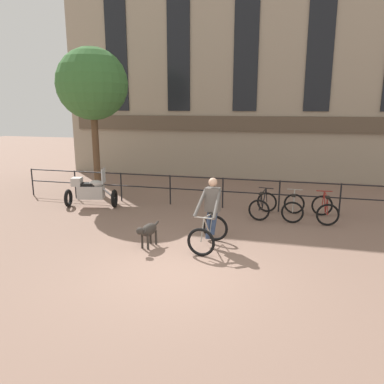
{
  "coord_description": "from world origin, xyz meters",
  "views": [
    {
      "loc": [
        2.09,
        -7.04,
        3.41
      ],
      "look_at": [
        -0.47,
        2.86,
        1.05
      ],
      "focal_mm": 35.0,
      "sensor_mm": 36.0,
      "label": 1
    }
  ],
  "objects_px": {
    "parked_bicycle_mid_left": "(293,207)",
    "dog": "(148,231)",
    "parked_motorcycle": "(90,191)",
    "parked_bicycle_mid_right": "(325,209)",
    "parked_bicycle_near_lamp": "(263,205)",
    "cyclist_with_bike": "(210,217)"
  },
  "relations": [
    {
      "from": "parked_bicycle_mid_left",
      "to": "dog",
      "type": "bearing_deg",
      "value": 47.81
    },
    {
      "from": "parked_motorcycle",
      "to": "parked_bicycle_mid_right",
      "type": "bearing_deg",
      "value": -100.3
    },
    {
      "from": "parked_bicycle_near_lamp",
      "to": "parked_bicycle_mid_right",
      "type": "relative_size",
      "value": 1.04
    },
    {
      "from": "parked_motorcycle",
      "to": "cyclist_with_bike",
      "type": "bearing_deg",
      "value": -131.75
    },
    {
      "from": "cyclist_with_bike",
      "to": "parked_motorcycle",
      "type": "relative_size",
      "value": 0.94
    },
    {
      "from": "parked_bicycle_mid_right",
      "to": "dog",
      "type": "bearing_deg",
      "value": 33.57
    },
    {
      "from": "dog",
      "to": "parked_bicycle_near_lamp",
      "type": "xyz_separation_m",
      "value": [
        2.55,
        3.41,
        -0.07
      ]
    },
    {
      "from": "cyclist_with_bike",
      "to": "dog",
      "type": "xyz_separation_m",
      "value": [
        -1.47,
        -0.45,
        -0.34
      ]
    },
    {
      "from": "parked_bicycle_mid_left",
      "to": "parked_motorcycle",
      "type": "bearing_deg",
      "value": 6.57
    },
    {
      "from": "parked_motorcycle",
      "to": "parked_bicycle_mid_left",
      "type": "distance_m",
      "value": 6.75
    },
    {
      "from": "parked_bicycle_near_lamp",
      "to": "parked_bicycle_mid_right",
      "type": "height_order",
      "value": "same"
    },
    {
      "from": "cyclist_with_bike",
      "to": "parked_motorcycle",
      "type": "distance_m",
      "value": 5.39
    },
    {
      "from": "dog",
      "to": "parked_bicycle_near_lamp",
      "type": "height_order",
      "value": "parked_bicycle_near_lamp"
    },
    {
      "from": "dog",
      "to": "parked_bicycle_mid_right",
      "type": "height_order",
      "value": "parked_bicycle_mid_right"
    },
    {
      "from": "parked_motorcycle",
      "to": "parked_bicycle_near_lamp",
      "type": "distance_m",
      "value": 5.83
    },
    {
      "from": "parked_motorcycle",
      "to": "parked_bicycle_near_lamp",
      "type": "height_order",
      "value": "parked_motorcycle"
    },
    {
      "from": "parked_motorcycle",
      "to": "parked_bicycle_near_lamp",
      "type": "relative_size",
      "value": 1.51
    },
    {
      "from": "parked_bicycle_mid_right",
      "to": "parked_bicycle_mid_left",
      "type": "bearing_deg",
      "value": -4.24
    },
    {
      "from": "cyclist_with_bike",
      "to": "parked_bicycle_near_lamp",
      "type": "distance_m",
      "value": 3.18
    },
    {
      "from": "parked_motorcycle",
      "to": "parked_bicycle_near_lamp",
      "type": "bearing_deg",
      "value": -99.39
    },
    {
      "from": "cyclist_with_bike",
      "to": "dog",
      "type": "bearing_deg",
      "value": -156.53
    },
    {
      "from": "parked_bicycle_mid_left",
      "to": "parked_bicycle_near_lamp",
      "type": "bearing_deg",
      "value": 3.32
    }
  ]
}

